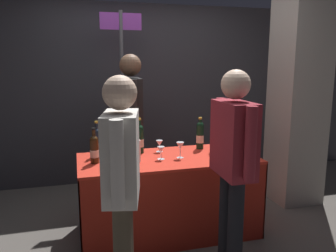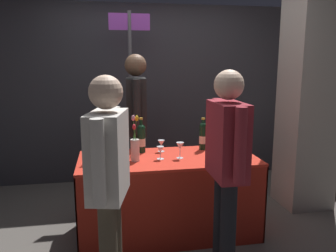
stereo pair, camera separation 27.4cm
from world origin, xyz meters
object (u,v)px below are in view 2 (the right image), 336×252
(wine_glass_near_vendor, at_px, (180,147))
(flower_vase, at_px, (135,147))
(wine_glass_mid, at_px, (160,150))
(wine_glass_near_taster, at_px, (161,143))
(taster_foreground_right, at_px, (109,174))
(featured_wine_bottle, at_px, (218,137))
(concrete_pillar, at_px, (310,83))
(booth_signpost, at_px, (131,84))
(display_bottle_0, at_px, (94,147))
(tasting_table, at_px, (168,180))
(vendor_presenter, at_px, (136,117))

(wine_glass_near_vendor, height_order, flower_vase, flower_vase)
(wine_glass_mid, relative_size, wine_glass_near_taster, 1.03)
(flower_vase, bearing_deg, taster_foreground_right, -105.81)
(featured_wine_bottle, bearing_deg, concrete_pillar, 14.13)
(wine_glass_near_vendor, xyz_separation_m, flower_vase, (-0.42, -0.02, 0.02))
(wine_glass_mid, bearing_deg, booth_signpost, 98.25)
(display_bottle_0, bearing_deg, wine_glass_mid, -3.89)
(tasting_table, bearing_deg, wine_glass_near_vendor, -25.38)
(wine_glass_near_taster, bearing_deg, display_bottle_0, -160.98)
(taster_foreground_right, bearing_deg, vendor_presenter, 1.27)
(vendor_presenter, distance_m, taster_foreground_right, 1.62)
(featured_wine_bottle, height_order, vendor_presenter, vendor_presenter)
(featured_wine_bottle, xyz_separation_m, booth_signpost, (-0.78, 1.06, 0.47))
(tasting_table, bearing_deg, booth_signpost, 102.39)
(tasting_table, xyz_separation_m, featured_wine_bottle, (0.52, 0.11, 0.38))
(featured_wine_bottle, xyz_separation_m, wine_glass_near_taster, (-0.55, 0.11, -0.07))
(vendor_presenter, relative_size, taster_foreground_right, 1.10)
(concrete_pillar, distance_m, wine_glass_near_vendor, 1.71)
(concrete_pillar, distance_m, featured_wine_bottle, 1.28)
(featured_wine_bottle, bearing_deg, wine_glass_near_taster, 168.72)
(concrete_pillar, xyz_separation_m, featured_wine_bottle, (-1.14, -0.29, -0.51))
(taster_foreground_right, bearing_deg, wine_glass_near_vendor, -24.53)
(tasting_table, relative_size, vendor_presenter, 0.97)
(wine_glass_near_vendor, bearing_deg, vendor_presenter, 115.23)
(wine_glass_near_taster, height_order, vendor_presenter, vendor_presenter)
(booth_signpost, bearing_deg, vendor_presenter, -87.45)
(display_bottle_0, bearing_deg, concrete_pillar, 9.71)
(concrete_pillar, height_order, taster_foreground_right, concrete_pillar)
(wine_glass_near_taster, relative_size, taster_foreground_right, 0.07)
(display_bottle_0, relative_size, wine_glass_near_taster, 2.71)
(display_bottle_0, distance_m, vendor_presenter, 0.82)
(wine_glass_mid, bearing_deg, tasting_table, 30.69)
(display_bottle_0, distance_m, flower_vase, 0.37)
(tasting_table, height_order, wine_glass_mid, wine_glass_mid)
(wine_glass_mid, distance_m, wine_glass_near_taster, 0.27)
(wine_glass_near_vendor, relative_size, taster_foreground_right, 0.10)
(wine_glass_near_vendor, bearing_deg, booth_signpost, 106.51)
(concrete_pillar, relative_size, vendor_presenter, 1.64)
(wine_glass_near_taster, xyz_separation_m, booth_signpost, (-0.23, 0.95, 0.54))
(concrete_pillar, bearing_deg, flower_vase, -166.90)
(wine_glass_mid, distance_m, vendor_presenter, 0.76)
(wine_glass_mid, height_order, flower_vase, flower_vase)
(taster_foreground_right, distance_m, booth_signpost, 2.15)
(wine_glass_near_vendor, height_order, wine_glass_mid, wine_glass_near_vendor)
(concrete_pillar, distance_m, taster_foreground_right, 2.62)
(tasting_table, distance_m, wine_glass_near_vendor, 0.36)
(vendor_presenter, bearing_deg, taster_foreground_right, -7.53)
(wine_glass_mid, relative_size, flower_vase, 0.28)
(wine_glass_near_vendor, bearing_deg, flower_vase, -177.60)
(wine_glass_near_vendor, relative_size, vendor_presenter, 0.09)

